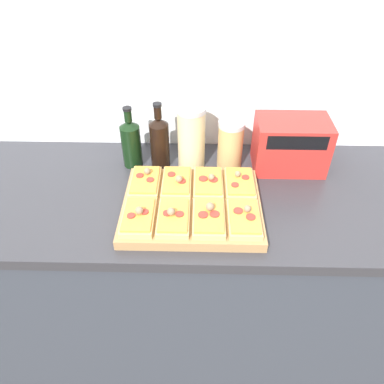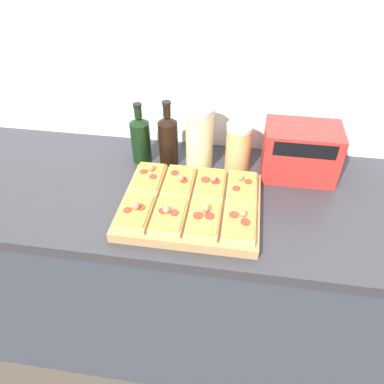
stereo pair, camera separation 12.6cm
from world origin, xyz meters
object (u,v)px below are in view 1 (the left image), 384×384
(grain_jar_tall, at_px, (191,137))
(grain_jar_short, at_px, (230,144))
(olive_oil_bottle, at_px, (131,142))
(wine_bottle, at_px, (160,141))
(cutting_board, at_px, (192,206))
(toaster_oven, at_px, (291,145))

(grain_jar_tall, relative_size, grain_jar_short, 1.30)
(olive_oil_bottle, xyz_separation_m, wine_bottle, (0.11, -0.00, 0.01))
(cutting_board, relative_size, grain_jar_tall, 1.84)
(cutting_board, xyz_separation_m, olive_oil_bottle, (-0.24, 0.27, 0.08))
(cutting_board, height_order, grain_jar_short, grain_jar_short)
(grain_jar_tall, height_order, toaster_oven, grain_jar_tall)
(olive_oil_bottle, xyz_separation_m, grain_jar_tall, (0.23, -0.00, 0.03))
(grain_jar_tall, distance_m, grain_jar_short, 0.15)
(grain_jar_short, bearing_deg, olive_oil_bottle, 180.00)
(grain_jar_tall, bearing_deg, toaster_oven, -0.13)
(olive_oil_bottle, bearing_deg, toaster_oven, -0.08)
(cutting_board, bearing_deg, grain_jar_tall, 91.75)
(wine_bottle, height_order, toaster_oven, wine_bottle)
(cutting_board, xyz_separation_m, grain_jar_tall, (-0.01, 0.27, 0.11))
(olive_oil_bottle, relative_size, grain_jar_short, 1.27)
(wine_bottle, relative_size, grain_jar_short, 1.36)
(wine_bottle, height_order, grain_jar_tall, wine_bottle)
(olive_oil_bottle, distance_m, toaster_oven, 0.60)
(olive_oil_bottle, height_order, grain_jar_tall, grain_jar_tall)
(toaster_oven, bearing_deg, cutting_board, -144.22)
(grain_jar_tall, bearing_deg, wine_bottle, 180.00)
(toaster_oven, bearing_deg, grain_jar_short, 179.79)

